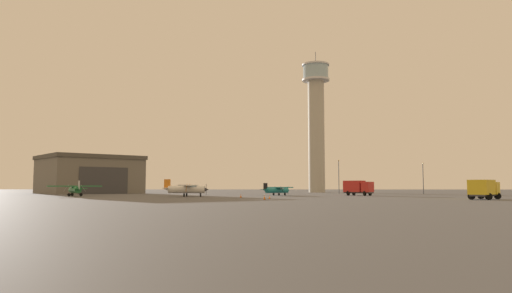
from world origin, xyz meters
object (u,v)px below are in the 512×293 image
(traffic_cone_near_left, at_px, (269,197))
(traffic_cone_mid_apron, at_px, (241,196))
(airplane_green, at_px, (75,189))
(truck_box_red, at_px, (358,187))
(light_post_west, at_px, (423,175))
(light_post_east, at_px, (339,173))
(airplane_white, at_px, (186,189))
(airplane_teal, at_px, (277,190))
(traffic_cone_near_right, at_px, (264,197))
(control_tower, at_px, (316,118))
(truck_box_yellow, at_px, (484,188))

(traffic_cone_near_left, distance_m, traffic_cone_mid_apron, 8.12)
(airplane_green, xyz_separation_m, truck_box_red, (55.79, 8.38, 0.34))
(light_post_west, bearing_deg, light_post_east, 170.54)
(airplane_white, bearing_deg, traffic_cone_mid_apron, -33.38)
(airplane_white, bearing_deg, light_post_west, 32.34)
(light_post_west, bearing_deg, airplane_teal, -149.71)
(traffic_cone_near_left, relative_size, traffic_cone_near_right, 0.76)
(airplane_teal, xyz_separation_m, airplane_green, (-39.00, -8.71, 0.19))
(airplane_green, bearing_deg, traffic_cone_near_right, -154.95)
(airplane_green, distance_m, traffic_cone_near_left, 41.34)
(truck_box_red, relative_size, traffic_cone_mid_apron, 9.55)
(control_tower, bearing_deg, traffic_cone_mid_apron, -105.82)
(airplane_white, height_order, traffic_cone_near_left, airplane_white)
(control_tower, relative_size, traffic_cone_near_right, 60.14)
(airplane_white, distance_m, traffic_cone_near_left, 20.83)
(control_tower, bearing_deg, airplane_teal, -104.98)
(airplane_teal, bearing_deg, truck_box_yellow, -78.75)
(airplane_green, distance_m, airplane_white, 22.40)
(truck_box_red, relative_size, light_post_west, 0.77)
(light_post_east, relative_size, traffic_cone_mid_apron, 13.90)
(airplane_green, distance_m, traffic_cone_mid_apron, 34.47)
(airplane_teal, height_order, traffic_cone_near_right, airplane_teal)
(truck_box_red, relative_size, light_post_east, 0.69)
(truck_box_red, relative_size, traffic_cone_near_left, 10.90)
(airplane_teal, relative_size, truck_box_red, 1.28)
(traffic_cone_mid_apron, bearing_deg, control_tower, 74.18)
(traffic_cone_near_left, xyz_separation_m, traffic_cone_mid_apron, (-4.92, 6.46, 0.04))
(control_tower, xyz_separation_m, traffic_cone_near_right, (-14.24, -76.64, -22.56))
(truck_box_red, height_order, light_post_west, light_post_west)
(control_tower, distance_m, airplane_teal, 52.80)
(airplane_green, bearing_deg, light_post_west, -103.25)
(airplane_green, distance_m, truck_box_red, 56.42)
(light_post_west, xyz_separation_m, light_post_east, (-20.64, 3.44, 0.51))
(control_tower, xyz_separation_m, truck_box_yellow, (17.87, -74.29, -21.29))
(control_tower, bearing_deg, traffic_cone_near_left, -100.72)
(truck_box_red, height_order, traffic_cone_near_right, truck_box_red)
(airplane_teal, bearing_deg, truck_box_red, -37.34)
(airplane_teal, distance_m, truck_box_red, 16.80)
(airplane_teal, distance_m, airplane_green, 39.96)
(control_tower, xyz_separation_m, traffic_cone_mid_apron, (-18.51, -65.32, -22.60))
(truck_box_red, bearing_deg, traffic_cone_near_right, -82.83)
(airplane_green, height_order, truck_box_red, truck_box_red)
(airplane_teal, relative_size, traffic_cone_near_left, 13.91)
(truck_box_red, height_order, traffic_cone_mid_apron, truck_box_red)
(traffic_cone_mid_apron, bearing_deg, traffic_cone_near_left, -52.72)
(airplane_green, distance_m, truck_box_yellow, 71.89)
(airplane_teal, height_order, traffic_cone_near_left, airplane_teal)
(airplane_teal, relative_size, airplane_white, 0.71)
(light_post_west, relative_size, light_post_east, 0.89)
(truck_box_yellow, bearing_deg, traffic_cone_mid_apron, 115.59)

